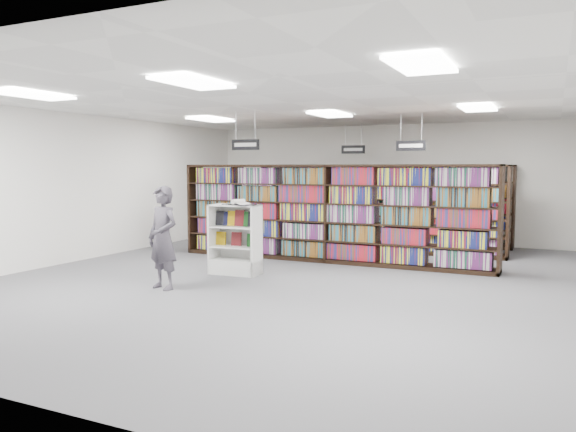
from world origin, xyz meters
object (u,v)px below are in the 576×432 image
at_px(open_book, 239,203).
at_px(shopper, 163,238).
at_px(endcap_display, 236,250).
at_px(bookshelf_row_near, 330,213).

height_order(open_book, shopper, shopper).
height_order(endcap_display, shopper, shopper).
xyz_separation_m(open_book, shopper, (-0.53, -1.60, -0.50)).
bearing_deg(open_book, endcap_display, 154.35).
height_order(endcap_display, open_book, open_book).
bearing_deg(endcap_display, open_book, -41.54).
relative_size(bookshelf_row_near, open_book, 10.89).
xyz_separation_m(bookshelf_row_near, endcap_display, (-1.11, -2.07, -0.59)).
distance_m(bookshelf_row_near, shopper, 4.06).
xyz_separation_m(bookshelf_row_near, open_book, (-1.00, -2.16, 0.32)).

